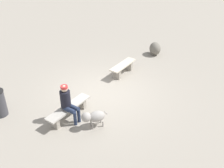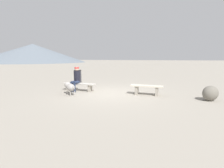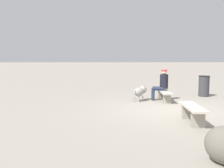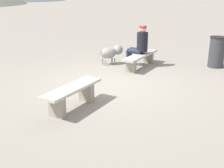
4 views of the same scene
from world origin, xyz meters
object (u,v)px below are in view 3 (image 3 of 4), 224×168
bench_left (193,111)px  trash_bin (204,86)px  bench_right (164,93)px  dog (140,91)px  seated_person (162,83)px

bench_left → trash_bin: (4.74, -2.18, 0.16)m
bench_left → trash_bin: size_ratio=1.63×
bench_right → dog: dog is taller
seated_person → bench_left: bearing=-176.7°
trash_bin → dog: bearing=110.0°
seated_person → trash_bin: seated_person is taller
bench_right → seated_person: bearing=39.8°
dog → bench_right: bearing=-52.5°
bench_right → dog: (-0.01, 1.01, 0.09)m
seated_person → trash_bin: size_ratio=1.36×
bench_right → seated_person: seated_person is taller
bench_right → bench_left: bearing=-177.6°
bench_left → seated_person: size_ratio=1.20×
bench_left → seated_person: 3.74m
dog → trash_bin: size_ratio=0.80×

